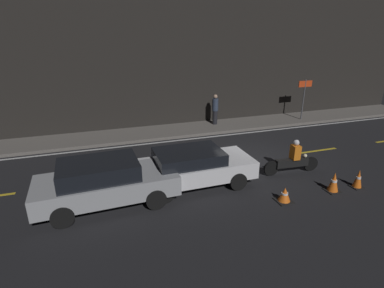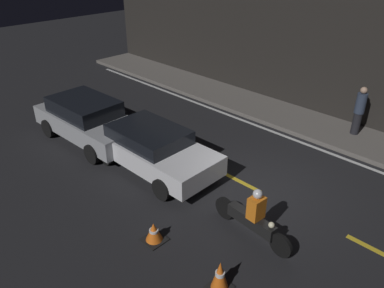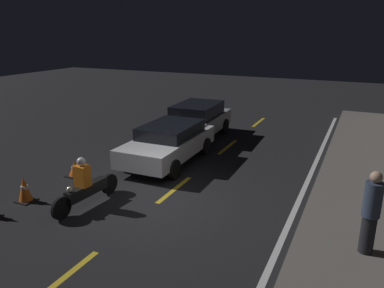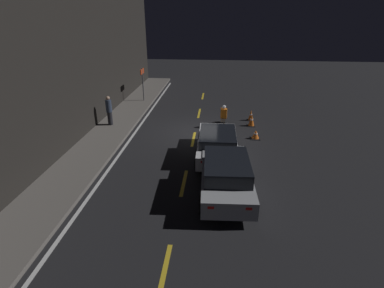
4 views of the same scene
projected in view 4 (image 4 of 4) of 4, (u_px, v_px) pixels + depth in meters
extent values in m
plane|color=black|center=(195.00, 132.00, 16.97)|extent=(56.00, 56.00, 0.00)
cube|color=#605B56|center=(114.00, 128.00, 17.32)|extent=(28.00, 2.22, 0.16)
cube|color=black|center=(84.00, 65.00, 15.98)|extent=(28.00, 0.30, 7.31)
cube|color=gold|center=(164.00, 272.00, 7.86)|extent=(2.00, 0.14, 0.01)
cube|color=gold|center=(184.00, 183.00, 11.96)|extent=(2.00, 0.14, 0.01)
cube|color=gold|center=(193.00, 139.00, 16.06)|extent=(2.00, 0.14, 0.01)
cube|color=gold|center=(199.00, 113.00, 20.15)|extent=(2.00, 0.14, 0.01)
cube|color=gold|center=(203.00, 96.00, 24.25)|extent=(2.00, 0.14, 0.01)
cube|color=silver|center=(137.00, 130.00, 17.24)|extent=(25.20, 0.14, 0.01)
cube|color=#9EA0A5|center=(226.00, 177.00, 11.11)|extent=(4.38, 1.96, 0.63)
cube|color=black|center=(227.00, 166.00, 10.68)|extent=(2.43, 1.70, 0.51)
cube|color=red|center=(211.00, 207.00, 9.14)|extent=(0.07, 0.20, 0.10)
cube|color=red|center=(249.00, 208.00, 9.08)|extent=(0.07, 0.20, 0.10)
cylinder|color=black|center=(203.00, 167.00, 12.50)|extent=(0.65, 0.21, 0.65)
cylinder|color=black|center=(245.00, 168.00, 12.42)|extent=(0.65, 0.21, 0.65)
cylinder|color=black|center=(202.00, 205.00, 10.06)|extent=(0.65, 0.21, 0.65)
cylinder|color=black|center=(254.00, 206.00, 9.98)|extent=(0.65, 0.21, 0.65)
cube|color=silver|center=(217.00, 145.00, 13.88)|extent=(4.20, 1.84, 0.60)
cube|color=black|center=(218.00, 136.00, 13.49)|extent=(2.32, 1.64, 0.41)
cube|color=red|center=(203.00, 162.00, 11.99)|extent=(0.06, 0.20, 0.10)
cube|color=red|center=(232.00, 163.00, 11.91)|extent=(0.06, 0.20, 0.10)
cylinder|color=black|center=(200.00, 139.00, 15.24)|extent=(0.62, 0.19, 0.62)
cylinder|color=black|center=(234.00, 140.00, 15.13)|extent=(0.62, 0.19, 0.62)
cylinder|color=black|center=(197.00, 163.00, 12.88)|extent=(0.62, 0.19, 0.62)
cylinder|color=black|center=(238.00, 164.00, 12.76)|extent=(0.62, 0.19, 0.62)
cylinder|color=black|center=(224.00, 119.00, 18.27)|extent=(0.58, 0.12, 0.57)
cylinder|color=black|center=(222.00, 128.00, 16.72)|extent=(0.58, 0.14, 0.57)
cube|color=black|center=(223.00, 121.00, 17.44)|extent=(1.33, 0.34, 0.30)
sphere|color=#F2EABF|center=(224.00, 114.00, 17.85)|extent=(0.14, 0.14, 0.14)
cube|color=orange|center=(224.00, 113.00, 17.36)|extent=(0.31, 0.38, 0.55)
sphere|color=silver|center=(224.00, 107.00, 17.20)|extent=(0.22, 0.22, 0.22)
cube|color=black|center=(255.00, 138.00, 16.12)|extent=(0.51, 0.51, 0.03)
cone|color=orange|center=(256.00, 134.00, 16.02)|extent=(0.39, 0.39, 0.47)
cylinder|color=white|center=(256.00, 134.00, 16.01)|extent=(0.22, 0.22, 0.06)
cube|color=black|center=(251.00, 126.00, 17.93)|extent=(0.46, 0.46, 0.03)
cone|color=orange|center=(252.00, 120.00, 17.79)|extent=(0.35, 0.35, 0.67)
cylinder|color=white|center=(252.00, 119.00, 17.77)|extent=(0.19, 0.19, 0.08)
cube|color=black|center=(250.00, 120.00, 18.85)|extent=(0.39, 0.39, 0.03)
cone|color=orange|center=(251.00, 115.00, 18.71)|extent=(0.30, 0.30, 0.64)
cylinder|color=white|center=(251.00, 114.00, 18.70)|extent=(0.17, 0.17, 0.08)
cylinder|color=black|center=(110.00, 118.00, 17.51)|extent=(0.28, 0.28, 0.79)
cylinder|color=#2D384C|center=(109.00, 106.00, 17.21)|extent=(0.34, 0.34, 0.70)
sphere|color=tan|center=(108.00, 98.00, 17.02)|extent=(0.23, 0.23, 0.23)
cylinder|color=#4C4C51|center=(143.00, 84.00, 22.05)|extent=(0.08, 0.08, 2.40)
cube|color=red|center=(142.00, 71.00, 21.66)|extent=(0.90, 0.05, 0.36)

